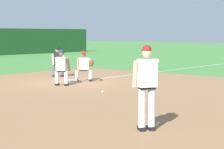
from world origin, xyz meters
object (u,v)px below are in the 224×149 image
umpire (58,61)px  first_base_bag (72,81)px  baseball (102,92)px  first_baseman (84,65)px  baserunner (61,66)px  pitcher (147,82)px

umpire → first_base_bag: bearing=-119.4°
baseball → first_base_bag: bearing=62.5°
first_baseman → umpire: size_ratio=0.92×
umpire → baserunner: bearing=-130.7°
first_base_bag → first_baseman: bearing=-26.4°
pitcher → first_baseman: (6.15, 7.73, -0.33)m
pitcher → first_baseman: bearing=51.5°
first_base_bag → umpire: bearing=60.6°
first_base_bag → baserunner: size_ratio=0.26×
first_base_bag → baserunner: baserunner is taller
first_base_bag → baseball: bearing=-117.5°
baserunner → baseball: bearing=-101.4°
baseball → baserunner: 2.82m
first_base_bag → first_baseman: size_ratio=0.28×
first_base_bag → baserunner: 1.50m
pitcher → baserunner: pitcher is taller
first_baseman → baseball: bearing=-126.5°
pitcher → umpire: pitcher is taller
pitcher → first_baseman: pitcher is taller
first_baseman → baserunner: size_ratio=0.92×
baseball → first_baseman: (2.22, 3.01, 0.69)m
first_base_bag → umpire: umpire is taller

